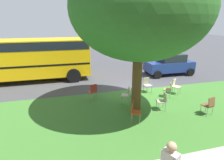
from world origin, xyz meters
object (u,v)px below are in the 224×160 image
chair_6 (135,110)px  chair_8 (169,88)px  chair_1 (163,100)px  chair_7 (147,84)px  chair_0 (93,91)px  chair_2 (209,104)px  parked_car (169,64)px  chair_4 (127,94)px  school_bus (12,57)px  chair_3 (136,87)px  street_tree (140,9)px  chair_5 (175,85)px

chair_6 → chair_8: (-2.84, -2.03, 0.00)m
chair_1 → chair_7: bearing=-97.2°
chair_0 → chair_2: bearing=146.9°
chair_2 → parked_car: parked_car is taller
chair_2 → chair_4: same height
chair_2 → chair_8: bearing=-75.5°
chair_6 → chair_7: bearing=-123.1°
chair_0 → chair_8: same height
chair_0 → chair_6: same height
chair_1 → school_bus: (7.78, -6.68, 1.24)m
chair_8 → chair_3: bearing=-23.5°
street_tree → parked_car: (-4.91, -5.23, -3.73)m
street_tree → chair_2: 5.19m
street_tree → chair_8: size_ratio=7.64×
chair_2 → chair_5: same height
chair_3 → parked_car: size_ratio=0.24×
chair_3 → chair_8: (-1.68, 0.73, 0.00)m
chair_8 → parked_car: size_ratio=0.24×
chair_0 → chair_2: 5.68m
chair_0 → chair_2: size_ratio=1.00×
chair_6 → chair_3: bearing=-112.7°
chair_4 → chair_6: size_ratio=1.00×
street_tree → chair_3: 4.47m
chair_7 → parked_car: parked_car is taller
chair_2 → chair_8: (0.61, -2.35, 0.00)m
chair_5 → parked_car: bearing=-116.3°
chair_4 → parked_car: parked_car is taller
chair_3 → chair_6: (1.16, 2.76, 0.00)m
chair_0 → parked_car: 7.53m
chair_1 → chair_5: (-1.79, -1.71, 0.00)m
chair_6 → parked_car: size_ratio=0.24×
school_bus → chair_3: bearing=147.5°
chair_0 → chair_3: 2.47m
chair_8 → chair_4: bearing=4.5°
chair_8 → school_bus: 10.46m
chair_7 → chair_3: bearing=20.2°
street_tree → chair_5: street_tree is taller
chair_7 → parked_car: size_ratio=0.24×
chair_5 → chair_7: size_ratio=1.00×
chair_4 → parked_car: 6.72m
chair_8 → street_tree: bearing=23.6°
chair_5 → chair_4: bearing=10.0°
chair_4 → chair_6: 1.85m
chair_5 → chair_2: bearing=89.1°
chair_3 → parked_car: bearing=-140.7°
chair_7 → chair_8: 1.34m
parked_car → chair_7: bearing=42.9°
chair_2 → chair_5: bearing=-90.9°
chair_5 → chair_8: (0.65, 0.36, 0.00)m
chair_7 → chair_8: size_ratio=1.00×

